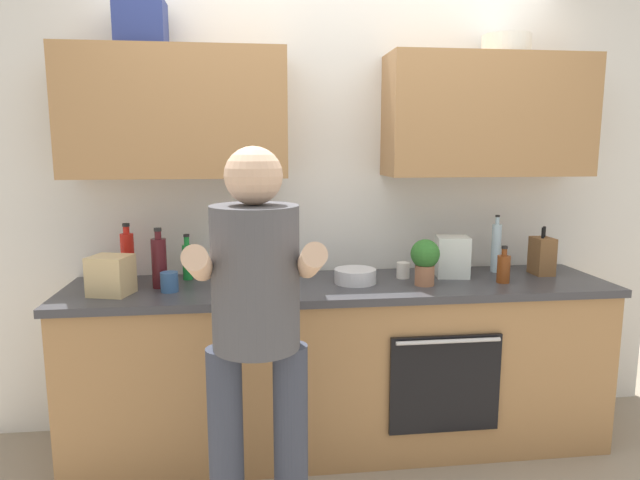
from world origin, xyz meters
name	(u,v)px	position (x,y,z in m)	size (l,w,h in m)	color
ground_plane	(340,442)	(0.00, 0.00, 0.00)	(12.00, 12.00, 0.00)	gray
back_wall_unit	(333,168)	(0.00, 0.27, 1.49)	(4.00, 0.38, 2.50)	silver
counter	(341,364)	(0.00, 0.00, 0.45)	(2.84, 0.67, 0.90)	#A37547
person_standing	(256,319)	(-0.45, -0.72, 0.95)	(0.49, 0.45, 1.61)	#383D4C
bottle_water	(496,247)	(0.92, 0.17, 1.04)	(0.05, 0.05, 0.33)	silver
bottle_vinegar	(504,268)	(0.85, -0.09, 0.98)	(0.07, 0.07, 0.20)	brown
bottle_soda	(187,260)	(-0.81, 0.19, 1.01)	(0.05, 0.05, 0.25)	#198C33
bottle_soy	(254,272)	(-0.45, -0.02, 0.98)	(0.08, 0.08, 0.20)	black
bottle_hotsauce	(128,256)	(-1.12, 0.20, 1.04)	(0.07, 0.07, 0.31)	red
bottle_wine	(159,262)	(-0.93, 0.03, 1.03)	(0.08, 0.08, 0.31)	#471419
cup_tea	(169,282)	(-0.87, -0.06, 0.95)	(0.09, 0.09, 0.10)	#33598C
cup_coffee	(403,270)	(0.35, 0.08, 0.94)	(0.07, 0.07, 0.09)	white
cup_ceramic	(226,280)	(-0.59, -0.05, 0.95)	(0.08, 0.08, 0.09)	#BF4C47
mixing_bowl	(355,276)	(0.07, 0.00, 0.94)	(0.22, 0.22, 0.07)	silver
knife_block	(542,256)	(1.15, 0.07, 1.01)	(0.10, 0.14, 0.27)	brown
potted_herb	(425,259)	(0.42, -0.09, 1.04)	(0.15, 0.15, 0.24)	#9E6647
grocery_bag_bread	(111,275)	(-1.14, -0.08, 1.00)	(0.18, 0.16, 0.19)	tan
grocery_bag_produce	(452,257)	(0.63, 0.09, 1.01)	(0.17, 0.16, 0.22)	silver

